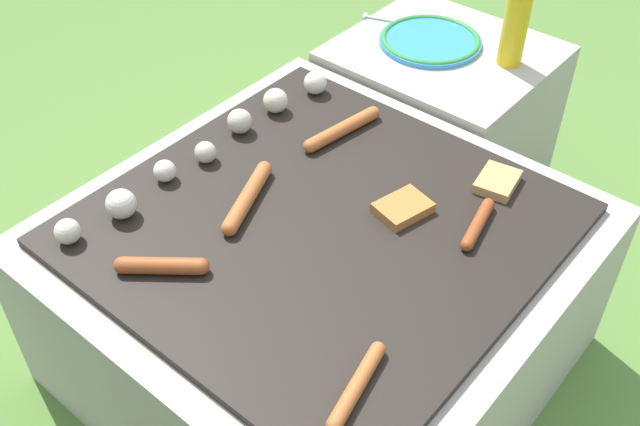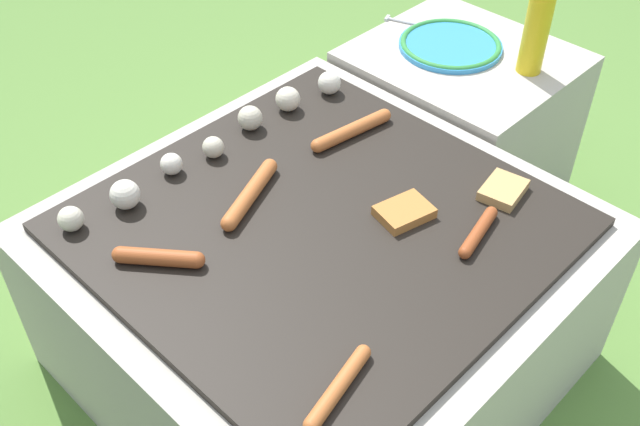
# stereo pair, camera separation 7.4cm
# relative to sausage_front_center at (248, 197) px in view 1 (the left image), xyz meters

# --- Properties ---
(ground_plane) EXTENTS (14.00, 14.00, 0.00)m
(ground_plane) POSITION_rel_sausage_front_center_xyz_m (0.05, -0.14, -0.42)
(ground_plane) COLOR #567F38
(grill) EXTENTS (0.88, 0.88, 0.41)m
(grill) POSITION_rel_sausage_front_center_xyz_m (0.05, -0.14, -0.22)
(grill) COLOR #B2AA9E
(grill) RESTS_ON ground_plane
(side_ledge) EXTENTS (0.46, 0.50, 0.41)m
(side_ledge) POSITION_rel_sausage_front_center_xyz_m (0.73, 0.03, -0.22)
(side_ledge) COLOR #B2AA9E
(side_ledge) RESTS_ON ground_plane
(sausage_front_center) EXTENTS (0.19, 0.10, 0.03)m
(sausage_front_center) POSITION_rel_sausage_front_center_xyz_m (0.00, 0.00, 0.00)
(sausage_front_center) COLOR #B7602D
(sausage_front_center) RESTS_ON grill
(sausage_back_left) EXTENTS (0.21, 0.06, 0.03)m
(sausage_back_left) POSITION_rel_sausage_front_center_xyz_m (0.29, 0.00, -0.00)
(sausage_back_left) COLOR #B7602D
(sausage_back_left) RESTS_ON grill
(sausage_mid_left) EXTENTS (0.14, 0.05, 0.02)m
(sausage_mid_left) POSITION_rel_sausage_front_center_xyz_m (0.22, -0.37, -0.00)
(sausage_mid_left) COLOR #93421E
(sausage_mid_left) RESTS_ON grill
(sausage_back_right) EXTENTS (0.11, 0.13, 0.03)m
(sausage_back_right) POSITION_rel_sausage_front_center_xyz_m (-0.22, -0.01, -0.00)
(sausage_back_right) COLOR #A34C23
(sausage_back_right) RESTS_ON grill
(sausage_mid_right) EXTENTS (0.17, 0.06, 0.02)m
(sausage_mid_right) POSITION_rel_sausage_front_center_xyz_m (-0.20, -0.41, -0.00)
(sausage_mid_right) COLOR #B7602D
(sausage_mid_right) RESTS_ON grill
(bread_slice_right) EXTENTS (0.11, 0.09, 0.02)m
(bread_slice_right) POSITION_rel_sausage_front_center_xyz_m (0.17, -0.24, -0.01)
(bread_slice_right) COLOR #B27033
(bread_slice_right) RESTS_ON grill
(bread_slice_left) EXTENTS (0.10, 0.09, 0.02)m
(bread_slice_left) POSITION_rel_sausage_front_center_xyz_m (0.35, -0.33, -0.01)
(bread_slice_left) COLOR tan
(bread_slice_left) RESTS_ON grill
(mushroom_row) EXTENTS (0.70, 0.08, 0.06)m
(mushroom_row) POSITION_rel_sausage_front_center_xyz_m (0.06, 0.16, 0.01)
(mushroom_row) COLOR beige
(mushroom_row) RESTS_ON grill
(plate_colorful) EXTENTS (0.25, 0.25, 0.02)m
(plate_colorful) POSITION_rel_sausage_front_center_xyz_m (0.73, 0.08, -0.01)
(plate_colorful) COLOR #338CCC
(plate_colorful) RESTS_ON side_ledge
(condiment_bottle) EXTENTS (0.06, 0.06, 0.22)m
(condiment_bottle) POSITION_rel_sausage_front_center_xyz_m (0.77, -0.12, 0.09)
(condiment_bottle) COLOR gold
(condiment_bottle) RESTS_ON side_ledge
(fork_utensil) EXTENTS (0.07, 0.17, 0.01)m
(fork_utensil) POSITION_rel_sausage_front_center_xyz_m (0.75, 0.22, -0.01)
(fork_utensil) COLOR silver
(fork_utensil) RESTS_ON side_ledge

